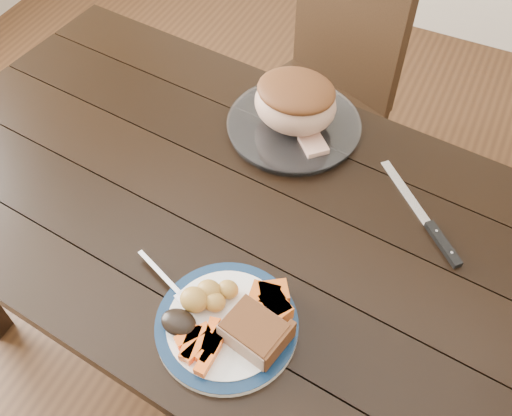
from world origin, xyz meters
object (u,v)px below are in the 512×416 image
at_px(roast_joint, 295,104).
at_px(carving_knife, 433,230).
at_px(dining_table, 230,227).
at_px(chair_far, 320,86).
at_px(serving_platter, 294,126).
at_px(pork_slice, 254,332).
at_px(dinner_plate, 227,325).
at_px(fork, 170,283).

height_order(roast_joint, carving_knife, roast_joint).
height_order(dining_table, chair_far, chair_far).
distance_m(serving_platter, roast_joint, 0.07).
bearing_deg(carving_knife, roast_joint, -158.28).
distance_m(dining_table, chair_far, 0.75).
height_order(serving_platter, pork_slice, pork_slice).
distance_m(dining_table, roast_joint, 0.34).
xyz_separation_m(serving_platter, roast_joint, (0.00, 0.00, 0.07)).
xyz_separation_m(dinner_plate, serving_platter, (-0.10, 0.56, 0.00)).
relative_size(dinner_plate, pork_slice, 2.53).
height_order(serving_platter, carving_knife, serving_platter).
distance_m(dinner_plate, pork_slice, 0.07).
relative_size(pork_slice, roast_joint, 0.54).
relative_size(serving_platter, carving_knife, 1.34).
relative_size(dinner_plate, carving_knife, 1.13).
bearing_deg(fork, carving_knife, 61.66).
bearing_deg(pork_slice, dinner_plate, 175.24).
distance_m(serving_platter, pork_slice, 0.59).
height_order(dining_table, carving_knife, carving_knife).
bearing_deg(chair_far, roast_joint, 121.47).
xyz_separation_m(dinner_plate, roast_joint, (-0.10, 0.56, 0.08)).
bearing_deg(roast_joint, dining_table, -97.22).
bearing_deg(serving_platter, carving_knife, -22.00).
distance_m(chair_far, serving_platter, 0.51).
distance_m(dining_table, fork, 0.27).
xyz_separation_m(dining_table, dinner_plate, (0.14, -0.27, 0.10)).
xyz_separation_m(fork, carving_knife, (0.44, 0.37, -0.01)).
height_order(dining_table, serving_platter, serving_platter).
height_order(pork_slice, carving_knife, pork_slice).
xyz_separation_m(dining_table, pork_slice, (0.20, -0.28, 0.14)).
xyz_separation_m(fork, roast_joint, (0.04, 0.54, 0.06)).
xyz_separation_m(pork_slice, fork, (-0.20, 0.03, -0.02)).
bearing_deg(dinner_plate, pork_slice, -4.76).
xyz_separation_m(dinner_plate, pork_slice, (0.06, -0.01, 0.04)).
bearing_deg(dinner_plate, serving_platter, 100.52).
xyz_separation_m(pork_slice, roast_joint, (-0.17, 0.57, 0.04)).
height_order(dining_table, pork_slice, pork_slice).
xyz_separation_m(chair_far, dinner_plate, (0.19, -1.01, 0.23)).
height_order(fork, carving_knife, fork).
bearing_deg(chair_far, pork_slice, 124.54).
bearing_deg(roast_joint, serving_platter, 180.00).
xyz_separation_m(chair_far, fork, (0.05, -0.98, 0.25)).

